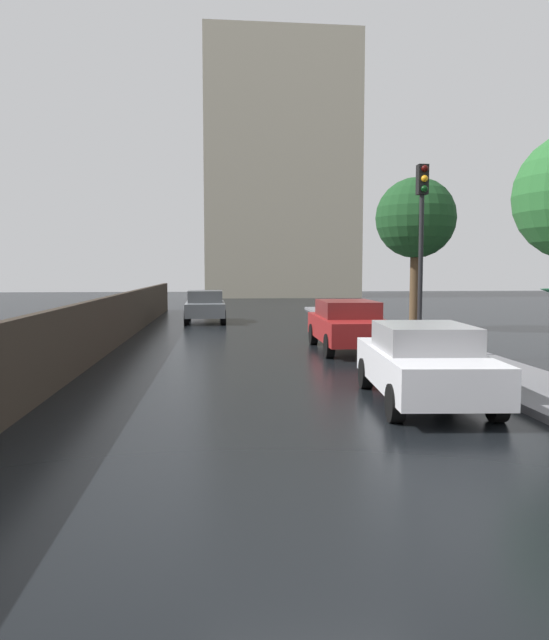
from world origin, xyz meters
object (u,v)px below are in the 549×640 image
Objects in this scene: car_red_behind_camera at (348,324)px; car_white_near_kerb at (424,363)px; street_tree_near at (416,219)px; traffic_light at (422,226)px; car_grey_mid_road at (205,306)px.

car_white_near_kerb is at bearing -90.62° from car_red_behind_camera.
traffic_light is at bearing -107.12° from street_tree_near.
street_tree_near is (8.27, -4.49, 3.61)m from car_grey_mid_road.
car_grey_mid_road is 10.08m from street_tree_near.
traffic_light reaches higher than car_white_near_kerb.
street_tree_near is (3.93, 12.57, 3.62)m from car_white_near_kerb.
car_white_near_kerb is 5.68m from traffic_light.
car_grey_mid_road is at bearing 108.23° from car_white_near_kerb.
street_tree_near is at bearing 55.79° from car_red_behind_camera.
car_grey_mid_road is 0.87× the size of car_red_behind_camera.
street_tree_near reaches higher than traffic_light.
traffic_light reaches higher than car_red_behind_camera.
car_red_behind_camera is at bearing 92.90° from car_white_near_kerb.
car_white_near_kerb is 7.07m from car_red_behind_camera.
car_red_behind_camera is at bearing 120.43° from traffic_light.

